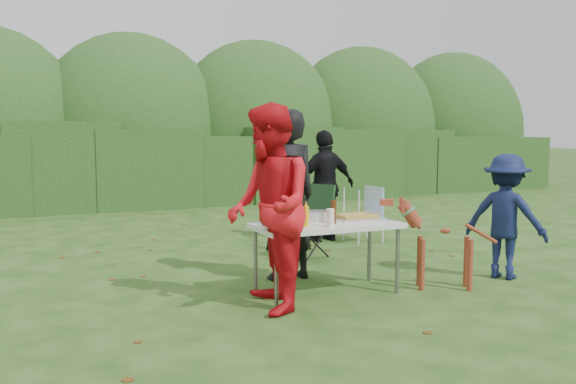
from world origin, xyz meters
name	(u,v)px	position (x,y,z in m)	size (l,w,h in m)	color
ground	(296,300)	(0.00, 0.00, 0.00)	(80.00, 80.00, 0.00)	#1E4211
hedge_row	(145,168)	(0.00, 8.00, 0.85)	(22.00, 1.40, 1.70)	#23471C
shrub_backdrop	(132,133)	(0.00, 9.60, 1.60)	(20.00, 2.60, 3.20)	#3D6628
folding_table	(327,228)	(0.38, 0.08, 0.69)	(1.50, 0.70, 0.74)	silver
person_cook	(287,195)	(0.25, 0.82, 0.96)	(0.70, 0.46, 1.92)	black
person_red_jacket	(269,208)	(-0.38, -0.22, 0.97)	(0.95, 0.74, 1.95)	red
person_black_puffy	(325,186)	(1.74, 2.76, 0.84)	(0.99, 0.41, 1.68)	black
child	(506,216)	(2.56, -0.14, 0.71)	(0.92, 0.53, 1.42)	#101841
dog	(445,245)	(1.63, -0.24, 0.47)	(1.00, 0.40, 0.95)	maroon
camping_chair	(308,221)	(0.98, 1.78, 0.49)	(0.61, 0.61, 0.97)	#19381C
lawn_chair	(363,214)	(2.23, 2.46, 0.42)	(0.49, 0.49, 0.83)	#3D7ED2
food_tray	(356,218)	(0.79, 0.19, 0.75)	(0.45, 0.30, 0.02)	#B7B7BA
focaccia_bread	(356,216)	(0.79, 0.19, 0.78)	(0.40, 0.26, 0.04)	#B6923C
mustard_bottle	(306,217)	(0.09, -0.04, 0.84)	(0.06, 0.06, 0.20)	yellow
ketchup_bottle	(287,217)	(-0.11, -0.01, 0.85)	(0.06, 0.06, 0.22)	maroon
beer_bottle	(334,212)	(0.44, 0.04, 0.86)	(0.06, 0.06, 0.24)	#47230F
paper_towel_roll	(276,212)	(-0.14, 0.19, 0.87)	(0.12, 0.12, 0.26)	white
cup_stack	(330,218)	(0.30, -0.14, 0.83)	(0.08, 0.08, 0.18)	white
pasta_bowl	(318,216)	(0.37, 0.28, 0.79)	(0.26, 0.26, 0.10)	silver
plate_stack	(273,225)	(-0.24, 0.03, 0.77)	(0.24, 0.24, 0.05)	white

